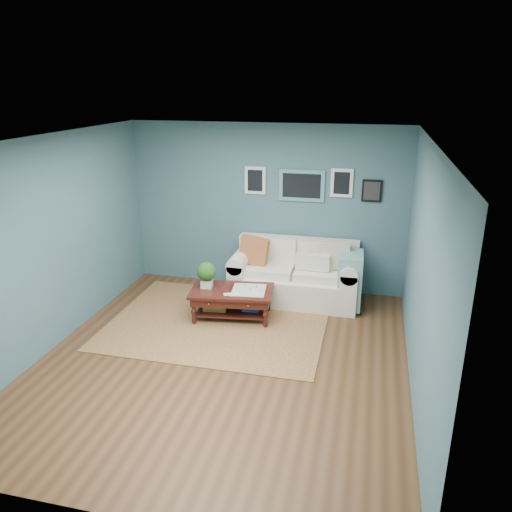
% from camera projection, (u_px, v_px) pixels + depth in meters
% --- Properties ---
extents(room_shell, '(5.00, 5.02, 2.70)m').
position_uv_depth(room_shell, '(224.00, 256.00, 5.86)').
color(room_shell, brown).
rests_on(room_shell, ground).
extents(area_rug, '(3.06, 2.45, 0.01)m').
position_uv_depth(area_rug, '(219.00, 322.00, 7.22)').
color(area_rug, brown).
rests_on(area_rug, ground).
extents(loveseat, '(2.03, 0.92, 1.04)m').
position_uv_depth(loveseat, '(301.00, 275.00, 7.84)').
color(loveseat, white).
rests_on(loveseat, ground).
extents(coffee_table, '(1.27, 0.84, 0.83)m').
position_uv_depth(coffee_table, '(228.00, 294.00, 7.26)').
color(coffee_table, black).
rests_on(coffee_table, ground).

